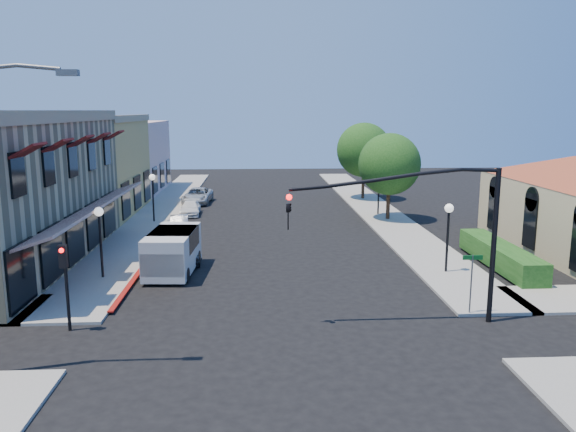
{
  "coord_description": "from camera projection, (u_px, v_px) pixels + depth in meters",
  "views": [
    {
      "loc": [
        -0.97,
        -18.74,
        8.1
      ],
      "look_at": [
        0.67,
        10.34,
        2.6
      ],
      "focal_mm": 35.0,
      "sensor_mm": 36.0,
      "label": 1
    }
  ],
  "objects": [
    {
      "name": "ground",
      "position": [
        286.0,
        342.0,
        19.94
      ],
      "size": [
        120.0,
        120.0,
        0.0
      ],
      "primitive_type": "plane",
      "color": "black",
      "rests_on": "ground"
    },
    {
      "name": "lamppost_right_far",
      "position": [
        379.0,
        181.0,
        43.44
      ],
      "size": [
        0.44,
        0.44,
        3.57
      ],
      "color": "black",
      "rests_on": "ground"
    },
    {
      "name": "lamppost_left_far",
      "position": [
        153.0,
        186.0,
        40.54
      ],
      "size": [
        0.44,
        0.44,
        3.57
      ],
      "color": "black",
      "rests_on": "ground"
    },
    {
      "name": "sidewalk_right",
      "position": [
        373.0,
        208.0,
        46.9
      ],
      "size": [
        3.5,
        50.0,
        0.12
      ],
      "primitive_type": "cube",
      "color": "gray",
      "rests_on": "ground"
    },
    {
      "name": "street_name_sign",
      "position": [
        472.0,
        275.0,
        22.19
      ],
      "size": [
        0.8,
        0.06,
        2.5
      ],
      "color": "#595B5E",
      "rests_on": "ground"
    },
    {
      "name": "yellow_stucco_building",
      "position": [
        71.0,
        166.0,
        43.88
      ],
      "size": [
        10.0,
        12.0,
        7.6
      ],
      "primitive_type": "cube",
      "color": "tan",
      "rests_on": "ground"
    },
    {
      "name": "street_tree_b",
      "position": [
        364.0,
        150.0,
        50.97
      ],
      "size": [
        4.94,
        4.94,
        7.02
      ],
      "color": "black",
      "rests_on": "ground"
    },
    {
      "name": "curb_red_strip",
      "position": [
        136.0,
        279.0,
        27.41
      ],
      "size": [
        0.25,
        10.0,
        0.06
      ],
      "primitive_type": "cube",
      "color": "maroon",
      "rests_on": "ground"
    },
    {
      "name": "signal_mast_arm",
      "position": [
        440.0,
        219.0,
        20.97
      ],
      "size": [
        8.01,
        0.39,
        6.0
      ],
      "color": "black",
      "rests_on": "ground"
    },
    {
      "name": "secondary_signal",
      "position": [
        65.0,
        271.0,
        20.45
      ],
      "size": [
        0.28,
        0.42,
        3.32
      ],
      "color": "black",
      "rests_on": "ground"
    },
    {
      "name": "sidewalk_left",
      "position": [
        162.0,
        210.0,
        45.93
      ],
      "size": [
        3.5,
        50.0,
        0.12
      ],
      "primitive_type": "cube",
      "color": "gray",
      "rests_on": "ground"
    },
    {
      "name": "white_van",
      "position": [
        172.0,
        249.0,
        28.12
      ],
      "size": [
        2.4,
        4.97,
        2.15
      ],
      "color": "silver",
      "rests_on": "ground"
    },
    {
      "name": "parked_car_a",
      "position": [
        186.0,
        252.0,
        30.26
      ],
      "size": [
        1.8,
        3.54,
        1.16
      ],
      "primitive_type": "imported",
      "rotation": [
        0.0,
        0.0,
        0.13
      ],
      "color": "black",
      "rests_on": "ground"
    },
    {
      "name": "lamppost_left_near",
      "position": [
        100.0,
        224.0,
        26.81
      ],
      "size": [
        0.44,
        0.44,
        3.57
      ],
      "color": "black",
      "rests_on": "ground"
    },
    {
      "name": "pink_stucco_building",
      "position": [
        110.0,
        157.0,
        55.71
      ],
      "size": [
        10.0,
        12.0,
        7.0
      ],
      "primitive_type": "cube",
      "color": "beige",
      "rests_on": "ground"
    },
    {
      "name": "parked_car_b",
      "position": [
        179.0,
        224.0,
        37.69
      ],
      "size": [
        1.57,
        3.51,
        1.12
      ],
      "primitive_type": "imported",
      "rotation": [
        0.0,
        0.0,
        0.12
      ],
      "color": "#9C9FA1",
      "rests_on": "ground"
    },
    {
      "name": "parked_car_d",
      "position": [
        198.0,
        196.0,
        49.52
      ],
      "size": [
        2.56,
        4.99,
        1.35
      ],
      "primitive_type": "imported",
      "rotation": [
        0.0,
        0.0,
        -0.07
      ],
      "color": "#BBBDC0",
      "rests_on": "ground"
    },
    {
      "name": "street_tree_a",
      "position": [
        389.0,
        164.0,
        41.23
      ],
      "size": [
        4.56,
        4.56,
        6.48
      ],
      "color": "black",
      "rests_on": "ground"
    },
    {
      "name": "parked_car_c",
      "position": [
        190.0,
        208.0,
        44.02
      ],
      "size": [
        1.61,
        3.68,
        1.05
      ],
      "primitive_type": "imported",
      "rotation": [
        0.0,
        0.0,
        0.04
      ],
      "color": "white",
      "rests_on": "ground"
    },
    {
      "name": "hedge",
      "position": [
        499.0,
        267.0,
        29.41
      ],
      "size": [
        1.4,
        8.0,
        1.1
      ],
      "primitive_type": "cube",
      "color": "#184513",
      "rests_on": "ground"
    },
    {
      "name": "lamppost_right_near",
      "position": [
        448.0,
        220.0,
        27.75
      ],
      "size": [
        0.44,
        0.44,
        3.57
      ],
      "color": "black",
      "rests_on": "ground"
    }
  ]
}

